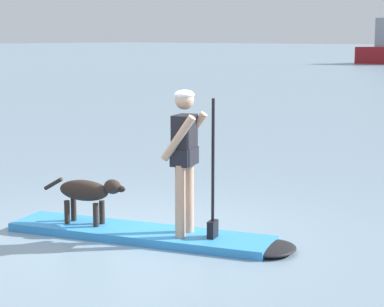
% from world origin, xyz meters
% --- Properties ---
extents(ground_plane, '(400.00, 400.00, 0.00)m').
position_xyz_m(ground_plane, '(0.00, 0.00, 0.00)').
color(ground_plane, gray).
extents(paddleboard, '(3.59, 1.74, 0.10)m').
position_xyz_m(paddleboard, '(0.22, 0.07, 0.05)').
color(paddleboard, '#338CD8').
rests_on(paddleboard, ground_plane).
extents(person_paddler, '(0.67, 0.57, 1.70)m').
position_xyz_m(person_paddler, '(0.58, 0.18, 1.09)').
color(person_paddler, tan).
rests_on(person_paddler, paddleboard).
extents(dog, '(1.10, 0.44, 0.59)m').
position_xyz_m(dog, '(-0.67, -0.21, 0.50)').
color(dog, '#2D231E').
rests_on(dog, paddleboard).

